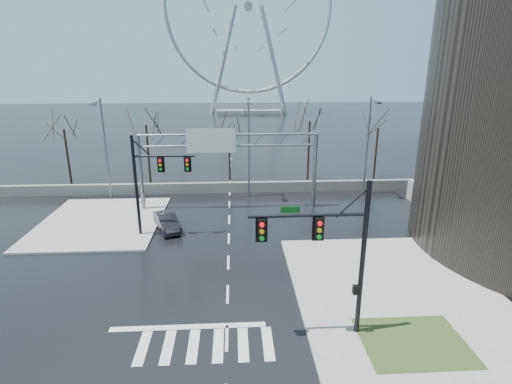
{
  "coord_description": "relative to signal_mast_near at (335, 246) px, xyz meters",
  "views": [
    {
      "loc": [
        0.5,
        -20.68,
        12.83
      ],
      "look_at": [
        2.09,
        7.26,
        4.0
      ],
      "focal_mm": 28.0,
      "sensor_mm": 36.0,
      "label": 1
    }
  ],
  "objects": [
    {
      "name": "tree_left",
      "position": [
        -14.14,
        27.54,
        1.1
      ],
      "size": [
        3.75,
        3.75,
        7.5
      ],
      "color": "black",
      "rests_on": "ground"
    },
    {
      "name": "ferris_wheel",
      "position": [
        -0.14,
        99.04,
        21.26
      ],
      "size": [
        45.0,
        6.0,
        50.91
      ],
      "color": "gray",
      "rests_on": "ground"
    },
    {
      "name": "tree_far_right",
      "position": [
        11.86,
        28.04,
        0.54
      ],
      "size": [
        3.4,
        3.4,
        6.8
      ],
      "color": "black",
      "rests_on": "ground"
    },
    {
      "name": "sidewalk_right_ext",
      "position": [
        4.86,
        6.04,
        -4.8
      ],
      "size": [
        12.0,
        10.0,
        0.15
      ],
      "primitive_type": "cube",
      "color": "gray",
      "rests_on": "ground"
    },
    {
      "name": "sign_gantry",
      "position": [
        -5.52,
        19.0,
        0.31
      ],
      "size": [
        16.36,
        0.4,
        7.6
      ],
      "color": "slate",
      "rests_on": "ground"
    },
    {
      "name": "tree_center",
      "position": [
        -5.14,
        28.54,
        0.3
      ],
      "size": [
        3.25,
        3.25,
        6.5
      ],
      "color": "black",
      "rests_on": "ground"
    },
    {
      "name": "ground",
      "position": [
        -5.14,
        4.04,
        -4.87
      ],
      "size": [
        260.0,
        260.0,
        0.0
      ],
      "primitive_type": "plane",
      "color": "black",
      "rests_on": "ground"
    },
    {
      "name": "signal_mast_far",
      "position": [
        -11.01,
        13.0,
        -0.04
      ],
      "size": [
        4.72,
        0.41,
        8.0
      ],
      "color": "black",
      "rests_on": "ground"
    },
    {
      "name": "grass_strip",
      "position": [
        3.86,
        -0.96,
        -4.72
      ],
      "size": [
        5.0,
        4.0,
        0.02
      ],
      "primitive_type": "cube",
      "color": "#253A18",
      "rests_on": "sidewalk_near"
    },
    {
      "name": "car",
      "position": [
        -10.21,
        14.15,
        -4.18
      ],
      "size": [
        2.94,
        4.41,
        1.38
      ],
      "primitive_type": "imported",
      "rotation": [
        0.0,
        0.0,
        0.39
      ],
      "color": "black",
      "rests_on": "ground"
    },
    {
      "name": "tree_far_left",
      "position": [
        -23.14,
        28.04,
        0.7
      ],
      "size": [
        3.5,
        3.5,
        7.0
      ],
      "color": "black",
      "rests_on": "ground"
    },
    {
      "name": "streetlight_right",
      "position": [
        8.86,
        22.2,
        1.01
      ],
      "size": [
        0.5,
        2.55,
        10.0
      ],
      "color": "slate",
      "rests_on": "ground"
    },
    {
      "name": "streetlight_mid",
      "position": [
        -3.14,
        22.2,
        1.01
      ],
      "size": [
        0.5,
        2.55,
        10.0
      ],
      "color": "slate",
      "rests_on": "ground"
    },
    {
      "name": "sidewalk_far",
      "position": [
        -16.14,
        16.04,
        -4.8
      ],
      "size": [
        10.0,
        12.0,
        0.15
      ],
      "primitive_type": "cube",
      "color": "gray",
      "rests_on": "ground"
    },
    {
      "name": "tree_right",
      "position": [
        3.86,
        27.54,
        1.34
      ],
      "size": [
        3.9,
        3.9,
        7.8
      ],
      "color": "black",
      "rests_on": "ground"
    },
    {
      "name": "signal_mast_near",
      "position": [
        0.0,
        0.0,
        0.0
      ],
      "size": [
        5.52,
        0.41,
        8.0
      ],
      "color": "black",
      "rests_on": "ground"
    },
    {
      "name": "streetlight_left",
      "position": [
        -17.14,
        22.2,
        1.01
      ],
      "size": [
        0.5,
        2.55,
        10.0
      ],
      "color": "slate",
      "rests_on": "ground"
    },
    {
      "name": "barrier_wall",
      "position": [
        -5.14,
        24.04,
        -4.32
      ],
      "size": [
        52.0,
        0.5,
        1.1
      ],
      "primitive_type": "cube",
      "color": "slate",
      "rests_on": "ground"
    }
  ]
}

